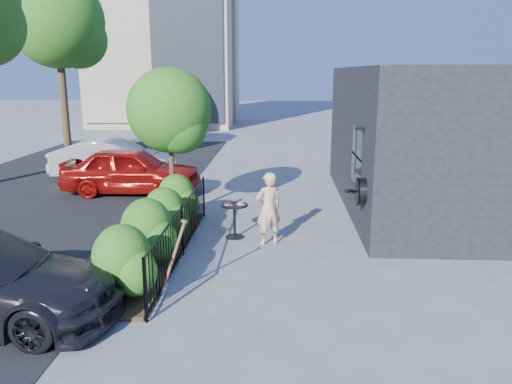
# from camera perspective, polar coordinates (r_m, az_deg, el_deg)

# --- Properties ---
(ground) EXTENTS (120.00, 120.00, 0.00)m
(ground) POSITION_cam_1_polar(r_m,az_deg,el_deg) (10.83, -0.45, -7.33)
(ground) COLOR gray
(ground) RESTS_ON ground
(shop_building) EXTENTS (6.22, 9.00, 4.00)m
(shop_building) POSITION_cam_1_polar(r_m,az_deg,el_deg) (15.51, 21.42, 5.73)
(shop_building) COLOR black
(shop_building) RESTS_ON ground
(fence) EXTENTS (0.05, 6.05, 1.10)m
(fence) POSITION_cam_1_polar(r_m,az_deg,el_deg) (10.83, -8.42, -4.34)
(fence) COLOR black
(fence) RESTS_ON ground
(planting_bed) EXTENTS (1.30, 6.00, 0.08)m
(planting_bed) POSITION_cam_1_polar(r_m,az_deg,el_deg) (11.16, -11.88, -6.78)
(planting_bed) COLOR #382616
(planting_bed) RESTS_ON ground
(shrubs) EXTENTS (1.10, 5.60, 1.24)m
(shrubs) POSITION_cam_1_polar(r_m,az_deg,el_deg) (11.02, -11.41, -3.40)
(shrubs) COLOR #1D5D15
(shrubs) RESTS_ON ground
(patio_tree) EXTENTS (2.20, 2.20, 3.94)m
(patio_tree) POSITION_cam_1_polar(r_m,az_deg,el_deg) (13.21, -9.58, 8.60)
(patio_tree) COLOR #3F2B19
(patio_tree) RESTS_ON ground
(street) EXTENTS (9.00, 30.00, 0.01)m
(street) POSITION_cam_1_polar(r_m,az_deg,el_deg) (15.63, -26.30, -2.17)
(street) COLOR black
(street) RESTS_ON ground
(street_tree_far) EXTENTS (4.40, 4.40, 8.28)m
(street_tree_far) POSITION_cam_1_polar(r_m,az_deg,el_deg) (26.35, -21.66, 17.12)
(street_tree_far) COLOR #3F2B19
(street_tree_far) RESTS_ON ground
(cafe_table) EXTENTS (0.65, 0.65, 0.87)m
(cafe_table) POSITION_cam_1_polar(r_m,az_deg,el_deg) (11.84, -2.47, -2.61)
(cafe_table) COLOR black
(cafe_table) RESTS_ON ground
(woman) EXTENTS (0.73, 0.64, 1.68)m
(woman) POSITION_cam_1_polar(r_m,az_deg,el_deg) (11.34, 1.44, -1.90)
(woman) COLOR #DAB18D
(woman) RESTS_ON ground
(shovel) EXTENTS (0.51, 0.19, 1.48)m
(shovel) POSITION_cam_1_polar(r_m,az_deg,el_deg) (8.79, -9.59, -8.10)
(shovel) COLOR brown
(shovel) RESTS_ON ground
(car_red) EXTENTS (4.47, 1.89, 1.51)m
(car_red) POSITION_cam_1_polar(r_m,az_deg,el_deg) (16.65, -13.99, 2.39)
(car_red) COLOR #A2110D
(car_red) RESTS_ON ground
(car_silver) EXTENTS (4.51, 1.73, 1.47)m
(car_silver) POSITION_cam_1_polar(r_m,az_deg,el_deg) (19.13, -15.93, 3.62)
(car_silver) COLOR #AFAFB4
(car_silver) RESTS_ON ground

